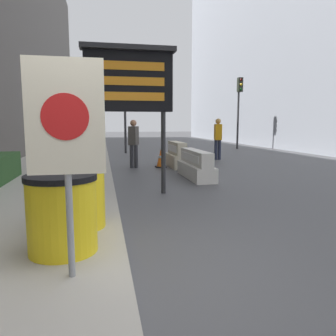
# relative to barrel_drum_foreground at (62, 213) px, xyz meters

# --- Properties ---
(ground_plane) EXTENTS (120.00, 120.00, 0.00)m
(ground_plane) POSITION_rel_barrel_drum_foreground_xyz_m (0.67, -0.49, -0.58)
(ground_plane) COLOR #474749
(barrel_drum_foreground) EXTENTS (0.75, 0.75, 0.84)m
(barrel_drum_foreground) POSITION_rel_barrel_drum_foreground_xyz_m (0.00, 0.00, 0.00)
(barrel_drum_foreground) COLOR yellow
(barrel_drum_foreground) RESTS_ON sidewalk_left
(barrel_drum_middle) EXTENTS (0.75, 0.75, 0.84)m
(barrel_drum_middle) POSITION_rel_barrel_drum_foreground_xyz_m (0.09, 0.85, 0.00)
(barrel_drum_middle) COLOR yellow
(barrel_drum_middle) RESTS_ON sidewalk_left
(warning_sign) EXTENTS (0.65, 0.08, 1.91)m
(warning_sign) POSITION_rel_barrel_drum_foreground_xyz_m (0.14, -0.64, 0.89)
(warning_sign) COLOR gray
(warning_sign) RESTS_ON sidewalk_left
(message_board) EXTENTS (1.94, 0.36, 3.10)m
(message_board) POSITION_rel_barrel_drum_foreground_xyz_m (1.01, 3.45, 1.79)
(message_board) COLOR #28282B
(message_board) RESTS_ON ground_plane
(jersey_barrier_white) EXTENTS (0.57, 2.17, 0.79)m
(jersey_barrier_white) POSITION_rel_barrel_drum_foreground_xyz_m (3.01, 5.30, -0.23)
(jersey_barrier_white) COLOR silver
(jersey_barrier_white) RESTS_ON ground_plane
(jersey_barrier_cream) EXTENTS (0.53, 1.65, 0.89)m
(jersey_barrier_cream) POSITION_rel_barrel_drum_foreground_xyz_m (3.01, 7.71, -0.19)
(jersey_barrier_cream) COLOR beige
(jersey_barrier_cream) RESTS_ON ground_plane
(traffic_cone_near) EXTENTS (0.36, 0.36, 0.65)m
(traffic_cone_near) POSITION_rel_barrel_drum_foreground_xyz_m (2.43, 7.73, -0.26)
(traffic_cone_near) COLOR black
(traffic_cone_near) RESTS_ON ground_plane
(traffic_light_near_curb) EXTENTS (0.28, 0.44, 4.24)m
(traffic_light_near_curb) POSITION_rel_barrel_drum_foreground_xyz_m (1.61, 13.48, 2.49)
(traffic_light_near_curb) COLOR #2D2D30
(traffic_light_near_curb) RESTS_ON ground_plane
(traffic_light_far_side) EXTENTS (0.28, 0.44, 4.26)m
(traffic_light_far_side) POSITION_rel_barrel_drum_foreground_xyz_m (8.60, 15.35, 2.50)
(traffic_light_far_side) COLOR #2D2D30
(traffic_light_far_side) RESTS_ON ground_plane
(pedestrian_worker) EXTENTS (0.36, 0.50, 1.74)m
(pedestrian_worker) POSITION_rel_barrel_drum_foreground_xyz_m (5.26, 9.73, 0.45)
(pedestrian_worker) COLOR #23283D
(pedestrian_worker) RESTS_ON ground_plane
(pedestrian_passerby) EXTENTS (0.40, 0.50, 1.66)m
(pedestrian_passerby) POSITION_rel_barrel_drum_foreground_xyz_m (1.49, 7.75, 0.40)
(pedestrian_passerby) COLOR #333338
(pedestrian_passerby) RESTS_ON ground_plane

